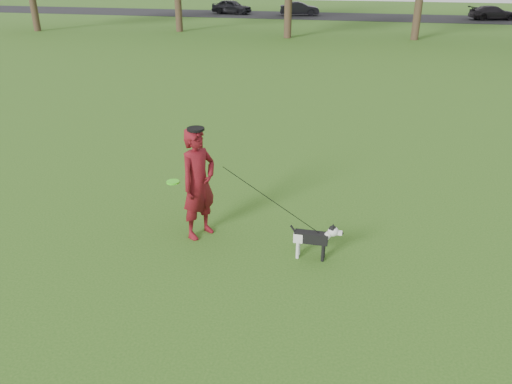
% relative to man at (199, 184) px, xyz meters
% --- Properties ---
extents(ground, '(120.00, 120.00, 0.00)m').
position_rel_man_xyz_m(ground, '(1.24, 0.18, -1.01)').
color(ground, '#285116').
rests_on(ground, ground).
extents(road, '(120.00, 7.00, 0.02)m').
position_rel_man_xyz_m(road, '(1.24, 40.18, -1.00)').
color(road, black).
rests_on(road, ground).
extents(man, '(0.78, 0.88, 2.03)m').
position_rel_man_xyz_m(man, '(0.00, 0.00, 0.00)').
color(man, '#550C13').
rests_on(man, ground).
extents(dog, '(0.89, 0.18, 0.67)m').
position_rel_man_xyz_m(dog, '(2.13, -0.35, -0.60)').
color(dog, black).
rests_on(dog, ground).
extents(car_left, '(3.93, 2.13, 1.27)m').
position_rel_man_xyz_m(car_left, '(-10.51, 40.18, -0.36)').
color(car_left, black).
rests_on(car_left, road).
extents(car_mid, '(3.70, 1.87, 1.16)m').
position_rel_man_xyz_m(car_mid, '(-4.12, 40.18, -0.41)').
color(car_mid, black).
rests_on(car_mid, road).
extents(car_right, '(4.11, 2.45, 1.12)m').
position_rel_man_xyz_m(car_right, '(12.28, 40.18, -0.44)').
color(car_right, black).
rests_on(car_right, road).
extents(man_held_items, '(2.80, 0.50, 1.59)m').
position_rel_man_xyz_m(man_held_items, '(1.35, -0.21, -0.08)').
color(man_held_items, '#42E61D').
rests_on(man_held_items, ground).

